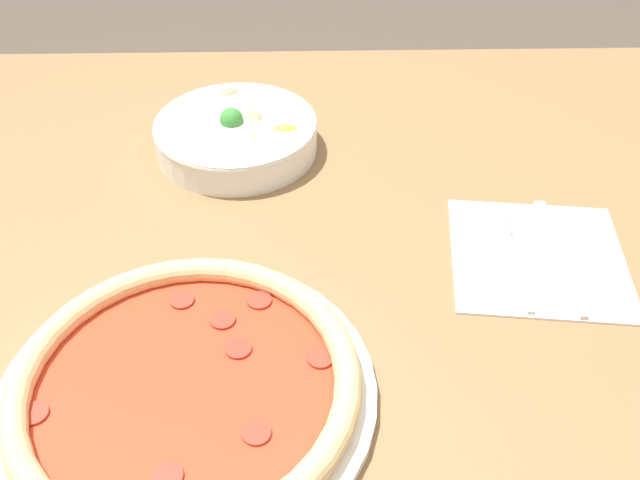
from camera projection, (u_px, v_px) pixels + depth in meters
The scene contains 6 objects.
dining_table at pixel (305, 290), 0.92m from camera, with size 1.28×0.99×0.75m.
pizza at pixel (181, 386), 0.66m from camera, with size 0.36×0.36×0.04m.
bowl at pixel (234, 133), 0.98m from camera, with size 0.22×0.22×0.07m.
napkin at pixel (534, 257), 0.83m from camera, with size 0.22×0.22×0.00m.
fork at pixel (510, 256), 0.82m from camera, with size 0.02×0.19×0.00m.
knife at pixel (558, 260), 0.82m from camera, with size 0.02×0.20×0.01m.
Camera 1 is at (0.00, -0.66, 1.31)m, focal length 40.00 mm.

